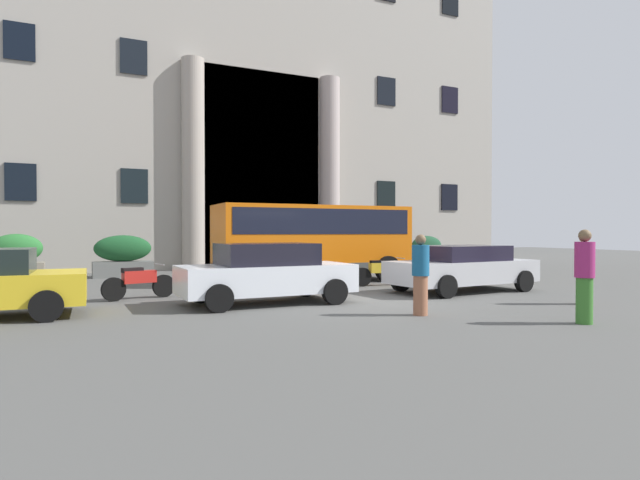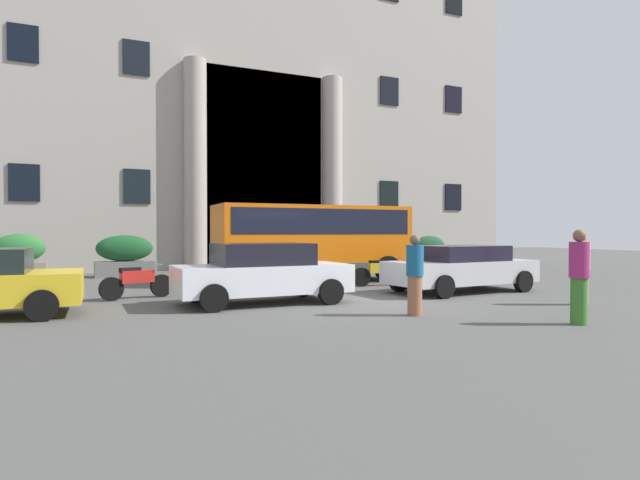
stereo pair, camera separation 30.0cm
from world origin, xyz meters
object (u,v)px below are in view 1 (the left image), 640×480
parked_hatchback_near (266,273)px  motorcycle_far_end (138,282)px  parked_sedan_second (462,267)px  bus_stop_sign (395,237)px  pedestrian_woman_dark_dress (584,269)px  orange_minibus (313,236)px  hedge_planter_far_east (123,257)px  pedestrian_child_trailing (585,276)px  hedge_planter_far_west (426,251)px  pedestrian_woman_with_bag (421,275)px  hedge_planter_entrance_left (16,258)px  scooter_by_planter (382,271)px

parked_hatchback_near → motorcycle_far_end: bearing=140.4°
parked_sedan_second → bus_stop_sign: bearing=67.9°
bus_stop_sign → pedestrian_woman_dark_dress: bearing=-97.3°
orange_minibus → hedge_planter_far_east: 7.62m
parked_sedan_second → orange_minibus: bearing=114.7°
parked_sedan_second → motorcycle_far_end: bearing=161.1°
pedestrian_child_trailing → parked_sedan_second: bearing=-39.0°
pedestrian_woman_dark_dress → parked_sedan_second: bearing=113.8°
parked_sedan_second → motorcycle_far_end: parked_sedan_second is taller
pedestrian_woman_dark_dress → parked_hatchback_near: bearing=163.5°
hedge_planter_far_west → pedestrian_child_trailing: 16.91m
parked_hatchback_near → pedestrian_woman_dark_dress: 7.64m
hedge_planter_far_east → pedestrian_woman_with_bag: bearing=-69.5°
bus_stop_sign → pedestrian_child_trailing: bus_stop_sign is taller
bus_stop_sign → hedge_planter_entrance_left: 14.43m
hedge_planter_far_east → parked_sedan_second: bearing=-48.6°
orange_minibus → hedge_planter_entrance_left: size_ratio=3.82×
orange_minibus → scooter_by_planter: bearing=-56.3°
hedge_planter_far_west → motorcycle_far_end: hedge_planter_far_west is taller
hedge_planter_entrance_left → parked_hatchback_near: (5.97, -9.59, -0.06)m
pedestrian_woman_with_bag → pedestrian_woman_dark_dress: pedestrian_woman_dark_dress is taller
hedge_planter_entrance_left → orange_minibus: bearing=-27.8°
pedestrian_woman_with_bag → pedestrian_woman_dark_dress: 4.56m
hedge_planter_far_east → pedestrian_woman_with_bag: size_ratio=1.30×
hedge_planter_far_east → parked_sedan_second: (8.42, -9.55, -0.07)m
hedge_planter_entrance_left → scooter_by_planter: size_ratio=0.86×
orange_minibus → hedge_planter_far_east: (-5.81, 4.87, -0.81)m
hedge_planter_far_east → hedge_planter_far_west: 14.59m
pedestrian_woman_with_bag → pedestrian_child_trailing: pedestrian_child_trailing is taller
hedge_planter_far_east → hedge_planter_entrance_left: hedge_planter_entrance_left is taller
hedge_planter_far_east → hedge_planter_far_west: size_ratio=1.16×
motorcycle_far_end → scooter_by_planter: size_ratio=0.91×
pedestrian_woman_with_bag → hedge_planter_far_west: bearing=-43.7°
hedge_planter_far_west → orange_minibus: bearing=-149.5°
motorcycle_far_end → pedestrian_woman_dark_dress: 11.08m
parked_hatchback_near → scooter_by_planter: 5.38m
hedge_planter_far_west → pedestrian_woman_with_bag: (-9.89, -12.88, 0.11)m
parked_sedan_second → pedestrian_woman_with_bag: size_ratio=2.72×
pedestrian_woman_with_bag → parked_hatchback_near: bearing=30.7°
parked_sedan_second → pedestrian_woman_with_bag: pedestrian_woman_with_bag is taller
bus_stop_sign → parked_hatchback_near: bearing=-141.0°
motorcycle_far_end → pedestrian_woman_with_bag: (5.00, -5.27, 0.40)m
hedge_planter_far_east → pedestrian_child_trailing: size_ratio=1.22×
parked_sedan_second → scooter_by_planter: bearing=112.0°
scooter_by_planter → pedestrian_child_trailing: bearing=-86.2°
orange_minibus → hedge_planter_far_west: (8.78, 5.17, -0.84)m
motorcycle_far_end → hedge_planter_entrance_left: bearing=99.3°
hedge_planter_far_east → scooter_by_planter: hedge_planter_far_east is taller
bus_stop_sign → motorcycle_far_end: (-10.83, -4.38, -1.07)m
orange_minibus → motorcycle_far_end: (-6.11, -2.43, -1.13)m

